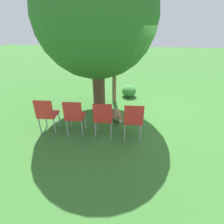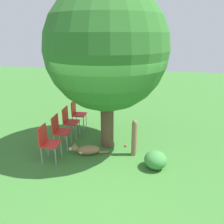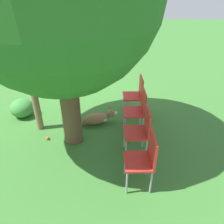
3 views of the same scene
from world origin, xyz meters
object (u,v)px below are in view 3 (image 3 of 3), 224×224
object	(u,v)px
red_chair_3	(144,157)
tennis_ball	(48,138)
fence_post	(37,108)
red_chair_0	(136,93)
red_chair_1	(138,109)
red_chair_2	(141,129)
dog	(98,118)

from	to	relation	value
red_chair_3	tennis_ball	xyz separation A→B (m)	(1.83, -1.06, -0.52)
fence_post	red_chair_0	xyz separation A→B (m)	(-2.11, -0.69, 0.05)
red_chair_1	tennis_ball	bearing A→B (deg)	8.20
fence_post	red_chair_1	bearing A→B (deg)	179.22
red_chair_2	red_chair_0	bearing A→B (deg)	-93.40
red_chair_1	red_chair_3	xyz separation A→B (m)	(0.01, 1.43, 0.00)
dog	fence_post	bearing A→B (deg)	172.92
red_chair_1	tennis_ball	xyz separation A→B (m)	(1.84, 0.37, -0.52)
tennis_ball	red_chair_0	bearing A→B (deg)	-149.57
dog	red_chair_3	world-z (taller)	red_chair_3
red_chair_2	tennis_ball	xyz separation A→B (m)	(1.83, -0.35, -0.52)
fence_post	red_chair_3	size ratio (longest dim) A/B	1.06
fence_post	red_chair_1	distance (m)	2.10
fence_post	red_chair_2	xyz separation A→B (m)	(-2.10, 0.74, 0.05)
red_chair_0	red_chair_3	xyz separation A→B (m)	(0.01, 2.14, 0.00)
dog	red_chair_3	distance (m)	1.94
fence_post	red_chair_1	size ratio (longest dim) A/B	1.06
fence_post	red_chair_2	size ratio (longest dim) A/B	1.06
red_chair_1	tennis_ball	world-z (taller)	red_chair_1
red_chair_0	tennis_ball	world-z (taller)	red_chair_0
fence_post	tennis_ball	size ratio (longest dim) A/B	14.67
red_chair_0	red_chair_2	distance (m)	1.43
fence_post	red_chair_2	world-z (taller)	fence_post
fence_post	red_chair_3	distance (m)	2.55
fence_post	tennis_ball	bearing A→B (deg)	123.80
dog	red_chair_1	xyz separation A→B (m)	(-0.85, 0.26, 0.42)
red_chair_2	tennis_ball	bearing A→B (deg)	-13.81
tennis_ball	dog	bearing A→B (deg)	-147.35
red_chair_0	fence_post	bearing A→B (deg)	14.92
red_chair_0	red_chair_2	xyz separation A→B (m)	(0.01, 1.43, 0.00)
red_chair_2	red_chair_3	distance (m)	0.71
red_chair_1	fence_post	bearing A→B (deg)	-3.88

